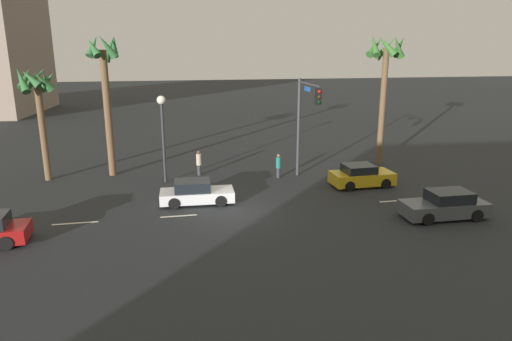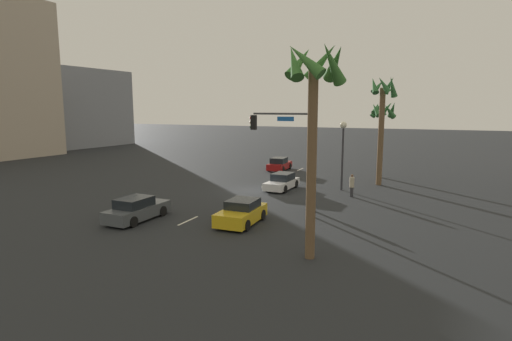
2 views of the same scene
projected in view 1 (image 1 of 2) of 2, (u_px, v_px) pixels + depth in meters
ground_plane at (229, 213)px, 24.29m from camera, size 220.00×220.00×0.00m
lane_stripe_2 at (75, 223)px, 22.79m from camera, size 2.23×0.14×0.01m
lane_stripe_3 at (179, 216)px, 23.78m from camera, size 1.91×0.14×0.01m
lane_stripe_4 at (397, 201)px, 26.17m from camera, size 2.14×0.14×0.01m
car_0 at (445, 205)px, 23.41m from camera, size 4.40×1.91×1.44m
car_2 at (196, 193)px, 25.62m from camera, size 4.20×1.93×1.35m
car_3 at (361, 176)px, 28.89m from camera, size 3.98×2.05×1.41m
traffic_signal at (305, 114)px, 29.13m from camera, size 0.32×4.38×6.66m
streetlamp at (162, 122)px, 28.83m from camera, size 0.56×0.56×5.68m
pedestrian_0 at (278, 165)px, 30.67m from camera, size 0.46×0.46×1.66m
pedestrian_1 at (199, 162)px, 31.27m from camera, size 0.41×0.41×1.76m
palm_tree_0 at (385, 67)px, 32.94m from camera, size 2.71×2.88×9.66m
palm_tree_1 at (106, 78)px, 29.92m from camera, size 2.33×2.59×9.49m
palm_tree_2 at (37, 94)px, 28.95m from camera, size 2.71×2.76×7.54m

